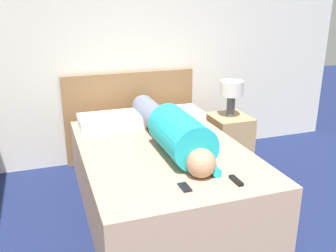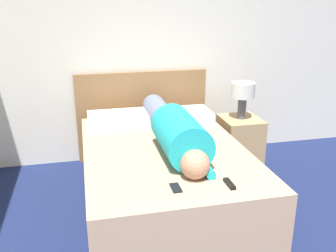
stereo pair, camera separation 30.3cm
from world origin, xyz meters
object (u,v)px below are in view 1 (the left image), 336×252
Objects in this scene: pillow_second at (172,115)px; cell_phone at (185,187)px; person_lying at (172,130)px; pillow_near_headboard at (111,121)px; nightstand at (229,140)px; tv_remote at (236,181)px; table_lamp at (232,91)px; bed at (162,177)px.

pillow_second is 1.51m from cell_phone.
person_lying is 0.82m from pillow_near_headboard.
tv_remote reaches higher than nightstand.
person_lying is 11.19× the size of tv_remote.
table_lamp is (-0.00, 0.00, 0.57)m from nightstand.
person_lying is at bearing -110.04° from pillow_second.
bed is 0.88m from tv_remote.
nightstand is 0.73m from pillow_second.
nightstand is at bearing 34.21° from person_lying.
pillow_near_headboard is 1.05× the size of pillow_second.
person_lying is at bearing -145.79° from table_lamp.
bed is at bearing 110.64° from tv_remote.
table_lamp is at bearing 31.70° from bed.
table_lamp reaches higher than tv_remote.
pillow_near_headboard is at bearing 175.76° from nightstand.
tv_remote is at bearing -69.36° from bed.
pillow_second is (0.66, 0.00, -0.01)m from pillow_near_headboard.
pillow_near_headboard is (-1.30, 0.10, -0.23)m from table_lamp.
pillow_second is 4.64× the size of cell_phone.
pillow_second is 4.02× the size of tv_remote.
cell_phone is (-0.38, 0.04, -0.01)m from tv_remote.
cell_phone is (-0.08, -0.74, 0.29)m from bed.
table_lamp is 1.09m from person_lying.
person_lying is 2.78× the size of pillow_second.
person_lying is 2.64× the size of pillow_near_headboard.
nightstand is 0.34× the size of person_lying.
pillow_near_headboard is (-0.31, 0.71, 0.34)m from bed.
table_lamp is (0.99, 0.61, 0.57)m from bed.
cell_phone is (-1.07, -1.35, 0.29)m from nightstand.
bed is at bearing 83.58° from cell_phone.
pillow_near_headboard is 4.24× the size of tv_remote.
nightstand is 1.74m from cell_phone.
pillow_second is 1.48m from tv_remote.
cell_phone is at bearing -81.07° from pillow_near_headboard.
table_lamp is 1.74m from cell_phone.
table_lamp reaches higher than pillow_near_headboard.
pillow_second is (-0.64, 0.10, 0.33)m from nightstand.
cell_phone is at bearing -103.24° from person_lying.
pillow_near_headboard is at bearing -180.00° from pillow_second.
pillow_near_headboard reaches higher than tv_remote.
nightstand is at bearing -8.56° from pillow_second.
nightstand is 1.46× the size of table_lamp.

